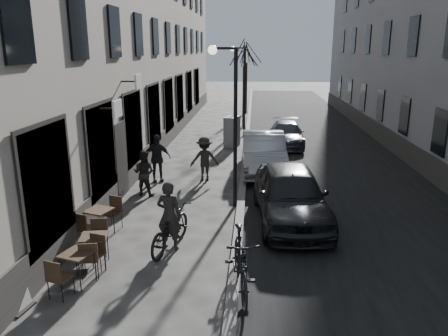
# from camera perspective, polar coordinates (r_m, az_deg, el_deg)

# --- Properties ---
(ground) EXTENTS (120.00, 120.00, 0.00)m
(ground) POSITION_cam_1_polar(r_m,az_deg,el_deg) (8.99, -0.41, -18.49)
(ground) COLOR #312F2C
(ground) RESTS_ON ground
(road) EXTENTS (7.30, 60.00, 0.00)m
(road) POSITION_cam_1_polar(r_m,az_deg,el_deg) (24.19, 11.67, 3.17)
(road) COLOR black
(road) RESTS_ON ground
(kerb) EXTENTS (0.25, 60.00, 0.12)m
(kerb) POSITION_cam_1_polar(r_m,az_deg,el_deg) (23.96, 2.99, 3.49)
(kerb) COLOR #65625E
(kerb) RESTS_ON ground
(streetlamp_near) EXTENTS (0.90, 0.28, 5.09)m
(streetlamp_near) POSITION_cam_1_polar(r_m,az_deg,el_deg) (13.58, 0.78, 7.59)
(streetlamp_near) COLOR black
(streetlamp_near) RESTS_ON ground
(streetlamp_far) EXTENTS (0.90, 0.28, 5.09)m
(streetlamp_far) POSITION_cam_1_polar(r_m,az_deg,el_deg) (25.51, 2.32, 11.27)
(streetlamp_far) COLOR black
(streetlamp_far) RESTS_ON ground
(tree_near) EXTENTS (2.40, 2.40, 5.70)m
(tree_near) POSITION_cam_1_polar(r_m,az_deg,el_deg) (28.44, 2.69, 14.73)
(tree_near) COLOR black
(tree_near) RESTS_ON ground
(tree_far) EXTENTS (2.40, 2.40, 5.70)m
(tree_far) POSITION_cam_1_polar(r_m,az_deg,el_deg) (34.44, 2.94, 14.85)
(tree_far) COLOR black
(tree_far) RESTS_ON ground
(bistro_set_a) EXTENTS (0.84, 1.55, 0.89)m
(bistro_set_a) POSITION_cam_1_polar(r_m,az_deg,el_deg) (10.21, -18.56, -11.95)
(bistro_set_a) COLOR #312215
(bistro_set_a) RESTS_ON ground
(bistro_set_b) EXTENTS (0.71, 1.56, 0.89)m
(bistro_set_b) POSITION_cam_1_polar(r_m,az_deg,el_deg) (10.93, -16.52, -9.90)
(bistro_set_b) COLOR #312215
(bistro_set_b) RESTS_ON ground
(bistro_set_c) EXTENTS (0.91, 1.62, 0.92)m
(bistro_set_c) POSITION_cam_1_polar(r_m,az_deg,el_deg) (12.46, -15.97, -6.56)
(bistro_set_c) COLOR #312215
(bistro_set_c) RESTS_ON ground
(sign_board) EXTENTS (0.41, 0.59, 0.96)m
(sign_board) POSITION_cam_1_polar(r_m,az_deg,el_deg) (9.77, -25.45, -14.46)
(sign_board) COLOR black
(sign_board) RESTS_ON ground
(utility_cabinet) EXTENTS (0.84, 1.17, 1.58)m
(utility_cabinet) POSITION_cam_1_polar(r_m,az_deg,el_deg) (22.76, 1.04, 4.76)
(utility_cabinet) COLOR slate
(utility_cabinet) RESTS_ON ground
(bicycle) EXTENTS (1.23, 2.24, 1.11)m
(bicycle) POSITION_cam_1_polar(r_m,az_deg,el_deg) (11.34, -7.11, -7.84)
(bicycle) COLOR black
(bicycle) RESTS_ON ground
(cyclist_rider) EXTENTS (0.75, 0.58, 1.82)m
(cyclist_rider) POSITION_cam_1_polar(r_m,az_deg,el_deg) (11.20, -7.17, -6.18)
(cyclist_rider) COLOR black
(cyclist_rider) RESTS_ON ground
(pedestrian_near) EXTENTS (0.88, 0.75, 1.60)m
(pedestrian_near) POSITION_cam_1_polar(r_m,az_deg,el_deg) (15.47, -10.42, -0.63)
(pedestrian_near) COLOR black
(pedestrian_near) RESTS_ON ground
(pedestrian_mid) EXTENTS (1.21, 0.83, 1.72)m
(pedestrian_mid) POSITION_cam_1_polar(r_m,az_deg,el_deg) (16.93, -2.55, 1.22)
(pedestrian_mid) COLOR black
(pedestrian_mid) RESTS_ON ground
(pedestrian_far) EXTENTS (1.17, 0.82, 1.84)m
(pedestrian_far) POSITION_cam_1_polar(r_m,az_deg,el_deg) (16.92, -8.78, 1.26)
(pedestrian_far) COLOR black
(pedestrian_far) RESTS_ON ground
(car_near) EXTENTS (2.34, 5.03, 1.67)m
(car_near) POSITION_cam_1_polar(r_m,az_deg,el_deg) (13.07, 8.68, -3.41)
(car_near) COLOR black
(car_near) RESTS_ON ground
(car_mid) EXTENTS (1.87, 4.93, 1.61)m
(car_mid) POSITION_cam_1_polar(r_m,az_deg,el_deg) (18.21, 5.19, 2.01)
(car_mid) COLOR #96989E
(car_mid) RESTS_ON ground
(car_far) EXTENTS (1.85, 4.32, 1.24)m
(car_far) POSITION_cam_1_polar(r_m,az_deg,el_deg) (23.27, 8.17, 4.41)
(car_far) COLOR #3D4048
(car_far) RESTS_ON ground
(moped) EXTENTS (0.96, 2.38, 1.39)m
(moped) POSITION_cam_1_polar(r_m,az_deg,el_deg) (9.30, 2.16, -12.28)
(moped) COLOR black
(moped) RESTS_ON ground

